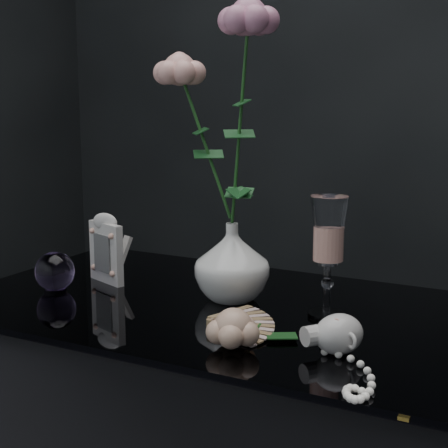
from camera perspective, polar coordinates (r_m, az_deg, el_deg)
The scene contains 8 objects.
vase at distance 1.29m, azimuth 0.67°, elevation -3.17°, with size 0.14×0.14×0.15m, color white.
wine_glass at distance 1.20m, azimuth 8.64°, elevation -2.75°, with size 0.07×0.07×0.21m, color white, non-canonical shape.
picture_frame at distance 1.43m, azimuth -9.78°, elevation -1.96°, with size 0.11×0.08×0.15m, color silver, non-canonical shape.
paperweight at distance 1.40m, azimuth -13.88°, elevation -3.84°, with size 0.08×0.08×0.08m, color #A67ECD, non-canonical shape.
paper_fan at distance 1.14m, azimuth -1.15°, elevation -8.26°, with size 0.21×0.17×0.02m, color beige, non-canonical shape.
loose_rose at distance 1.06m, azimuth 0.78°, elevation -8.63°, with size 0.14×0.18×0.06m, color #D7A98B, non-canonical shape.
pearl_jar at distance 1.06m, azimuth 9.53°, elevation -8.87°, with size 0.21×0.22×0.06m, color silver, non-canonical shape.
roses at distance 1.26m, azimuth -0.21°, elevation 9.22°, with size 0.23×0.11×0.46m.
Camera 1 is at (0.55, -1.03, 1.15)m, focal length 55.00 mm.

